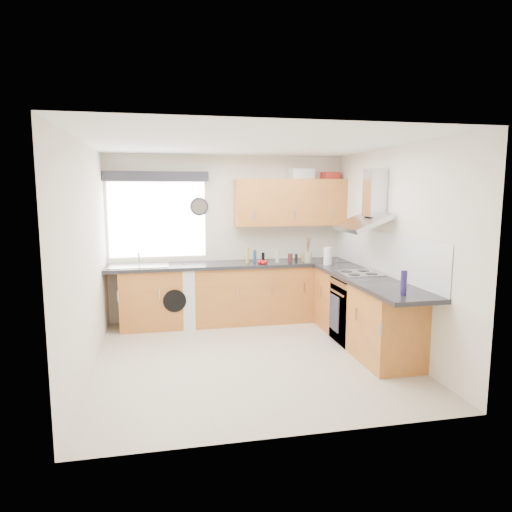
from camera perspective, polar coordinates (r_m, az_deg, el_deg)
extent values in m
plane|color=beige|center=(5.58, -0.78, -12.58)|extent=(3.60, 3.60, 0.00)
cube|color=white|center=(5.24, -0.83, 13.91)|extent=(3.60, 3.60, 0.02)
cube|color=silver|center=(7.03, -3.56, 2.23)|extent=(3.60, 0.02, 2.50)
cube|color=silver|center=(3.54, 4.68, -3.71)|extent=(3.60, 0.02, 2.50)
cube|color=silver|center=(5.24, -20.53, -0.32)|extent=(0.02, 3.60, 2.50)
cube|color=silver|center=(5.87, 16.72, 0.72)|extent=(0.02, 3.60, 2.50)
cube|color=silver|center=(6.93, -12.23, 4.47)|extent=(1.40, 0.02, 1.10)
cube|color=#25242C|center=(6.83, -12.40, 9.70)|extent=(1.50, 0.18, 0.14)
cube|color=white|center=(6.14, 15.29, 0.43)|extent=(0.01, 3.00, 0.54)
cube|color=#A15D25|center=(6.87, -3.99, -4.85)|extent=(3.00, 0.58, 0.86)
cube|color=#A15D25|center=(7.24, 8.71, -4.25)|extent=(0.60, 0.60, 0.86)
cube|color=#A15D25|center=(6.03, 13.27, -6.90)|extent=(0.58, 2.10, 0.86)
cube|color=black|center=(6.78, -3.17, -1.09)|extent=(3.60, 0.62, 0.05)
cube|color=black|center=(5.79, 13.95, -2.93)|extent=(0.62, 2.42, 0.05)
cube|color=black|center=(6.16, 12.60, -6.61)|extent=(0.56, 0.58, 0.85)
cube|color=#B9BBBF|center=(6.06, 12.75, -2.10)|extent=(0.52, 0.52, 0.01)
cube|color=#A15D25|center=(7.02, 4.36, 6.72)|extent=(1.70, 0.35, 0.70)
cube|color=silver|center=(6.82, -10.20, -4.94)|extent=(0.64, 0.62, 0.89)
cylinder|color=#25242C|center=(6.91, -7.10, 6.15)|extent=(0.27, 0.04, 0.27)
cube|color=silver|center=(7.16, 5.51, 10.16)|extent=(0.42, 0.34, 0.16)
cube|color=red|center=(7.28, 9.27, 9.88)|extent=(0.27, 0.24, 0.11)
cylinder|color=gray|center=(6.88, 6.51, -0.13)|extent=(0.13, 0.13, 0.16)
cylinder|color=silver|center=(6.66, 8.96, -0.02)|extent=(0.15, 0.15, 0.25)
cylinder|color=#A89B8F|center=(6.80, 2.69, 0.01)|extent=(0.06, 0.06, 0.20)
cylinder|color=#A59038|center=(6.77, -1.09, 0.13)|extent=(0.05, 0.05, 0.24)
cylinder|color=black|center=(6.94, 0.89, -0.11)|extent=(0.05, 0.05, 0.13)
cylinder|color=navy|center=(6.90, -0.15, 0.02)|extent=(0.05, 0.05, 0.17)
cylinder|color=olive|center=(6.96, 5.95, -0.19)|extent=(0.06, 0.06, 0.12)
cylinder|color=#491A1C|center=(6.82, 4.30, -0.25)|extent=(0.07, 0.07, 0.14)
cylinder|color=black|center=(6.98, 5.05, -0.19)|extent=(0.04, 0.04, 0.11)
cylinder|color=#221853|center=(4.92, 17.99, -3.21)|extent=(0.06, 0.06, 0.26)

